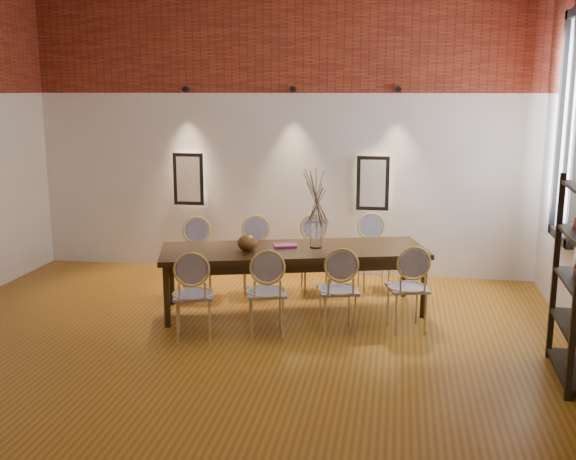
% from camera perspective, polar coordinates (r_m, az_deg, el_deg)
% --- Properties ---
extents(floor, '(7.00, 7.00, 0.02)m').
position_cam_1_polar(floor, '(6.47, -6.27, -11.57)').
color(floor, '#976119').
rests_on(floor, ground).
extents(wall_back, '(7.00, 0.10, 4.00)m').
position_cam_1_polar(wall_back, '(9.42, -0.67, 8.48)').
color(wall_back, silver).
rests_on(wall_back, ground).
extents(brick_band_back, '(7.00, 0.02, 1.50)m').
position_cam_1_polar(brick_band_back, '(9.36, -0.77, 16.12)').
color(brick_band_back, maroon).
rests_on(brick_band_back, ground).
extents(niche_left, '(0.36, 0.06, 0.66)m').
position_cam_1_polar(niche_left, '(9.70, -8.37, 4.30)').
color(niche_left, '#FFEAC6').
rests_on(niche_left, wall_back).
extents(niche_right, '(0.36, 0.06, 0.66)m').
position_cam_1_polar(niche_right, '(9.25, 7.20, 3.97)').
color(niche_right, '#FFEAC6').
rests_on(niche_right, wall_back).
extents(spot_fixture_left, '(0.08, 0.10, 0.08)m').
position_cam_1_polar(spot_fixture_left, '(9.59, -8.65, 11.70)').
color(spot_fixture_left, black).
rests_on(spot_fixture_left, wall_back).
extents(spot_fixture_mid, '(0.08, 0.10, 0.08)m').
position_cam_1_polar(spot_fixture_mid, '(9.24, 0.42, 11.83)').
color(spot_fixture_mid, black).
rests_on(spot_fixture_mid, wall_back).
extents(spot_fixture_right, '(0.08, 0.10, 0.08)m').
position_cam_1_polar(spot_fixture_right, '(9.13, 9.32, 11.68)').
color(spot_fixture_right, black).
rests_on(spot_fixture_right, wall_back).
extents(window_glass, '(0.02, 0.78, 2.38)m').
position_cam_1_polar(window_glass, '(7.93, 22.86, 8.01)').
color(window_glass, silver).
rests_on(window_glass, wall_right).
extents(window_frame, '(0.08, 0.90, 2.50)m').
position_cam_1_polar(window_frame, '(7.92, 22.72, 8.02)').
color(window_frame, black).
rests_on(window_frame, wall_right).
extents(window_mullion, '(0.06, 0.06, 2.40)m').
position_cam_1_polar(window_mullion, '(7.92, 22.72, 8.02)').
color(window_mullion, black).
rests_on(window_mullion, wall_right).
extents(dining_table, '(3.18, 1.76, 0.75)m').
position_cam_1_polar(dining_table, '(7.87, 0.48, -4.22)').
color(dining_table, '#301E0B').
rests_on(dining_table, floor).
extents(chair_near_a, '(0.54, 0.54, 0.94)m').
position_cam_1_polar(chair_near_a, '(7.06, -8.03, -5.43)').
color(chair_near_a, tan).
rests_on(chair_near_a, floor).
extents(chair_near_b, '(0.54, 0.54, 0.94)m').
position_cam_1_polar(chair_near_b, '(7.08, -1.86, -5.28)').
color(chair_near_b, tan).
rests_on(chair_near_b, floor).
extents(chair_near_c, '(0.54, 0.54, 0.94)m').
position_cam_1_polar(chair_near_c, '(7.17, 4.22, -5.08)').
color(chair_near_c, tan).
rests_on(chair_near_c, floor).
extents(chair_near_d, '(0.54, 0.54, 0.94)m').
position_cam_1_polar(chair_near_d, '(7.34, 10.07, -4.83)').
color(chair_near_d, tan).
rests_on(chair_near_d, floor).
extents(chair_far_a, '(0.54, 0.54, 0.94)m').
position_cam_1_polar(chair_far_a, '(8.54, -7.73, -2.38)').
color(chair_far_a, tan).
rests_on(chair_far_a, floor).
extents(chair_far_b, '(0.54, 0.54, 0.94)m').
position_cam_1_polar(chair_far_b, '(8.55, -2.64, -2.26)').
color(chair_far_b, tan).
rests_on(chair_far_b, floor).
extents(chair_far_c, '(0.54, 0.54, 0.94)m').
position_cam_1_polar(chair_far_c, '(8.63, 2.39, -2.13)').
color(chair_far_c, tan).
rests_on(chair_far_c, floor).
extents(chair_far_d, '(0.54, 0.54, 0.94)m').
position_cam_1_polar(chair_far_d, '(8.77, 7.30, -1.99)').
color(chair_far_d, tan).
rests_on(chair_far_d, floor).
extents(vase, '(0.14, 0.14, 0.30)m').
position_cam_1_polar(vase, '(7.78, 2.37, -0.44)').
color(vase, silver).
rests_on(vase, dining_table).
extents(dried_branches, '(0.50, 0.50, 0.70)m').
position_cam_1_polar(dried_branches, '(7.69, 2.40, 2.83)').
color(dried_branches, '#4B3A2A').
rests_on(dried_branches, vase).
extents(bowl, '(0.24, 0.24, 0.18)m').
position_cam_1_polar(bowl, '(7.66, -3.43, -1.09)').
color(bowl, '#5A3516').
rests_on(bowl, dining_table).
extents(book, '(0.30, 0.24, 0.03)m').
position_cam_1_polar(book, '(7.83, -0.26, -1.35)').
color(book, '#802565').
rests_on(book, dining_table).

